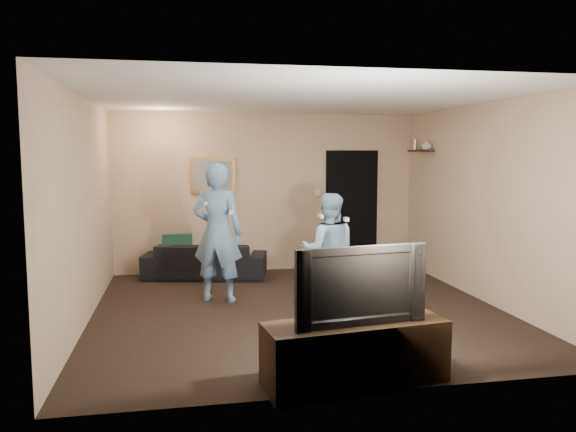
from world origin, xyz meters
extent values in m
plane|color=black|center=(0.00, 0.00, 0.00)|extent=(5.00, 5.00, 0.00)
cube|color=silver|center=(0.00, 0.00, 2.60)|extent=(5.00, 5.00, 0.04)
cube|color=tan|center=(0.00, 2.50, 1.30)|extent=(5.00, 0.04, 2.60)
cube|color=tan|center=(0.00, -2.50, 1.30)|extent=(5.00, 0.04, 2.60)
cube|color=tan|center=(-2.50, 0.00, 1.30)|extent=(0.04, 5.00, 2.60)
cube|color=tan|center=(2.50, 0.00, 1.30)|extent=(0.04, 5.00, 2.60)
imported|color=black|center=(-1.06, 2.09, 0.28)|extent=(2.01, 1.13, 0.55)
cube|color=#164336|center=(-1.49, 2.09, 0.48)|extent=(0.47, 0.17, 0.46)
cube|color=olive|center=(-0.90, 2.48, 1.60)|extent=(0.72, 0.05, 0.57)
cube|color=slate|center=(-0.90, 2.45, 1.60)|extent=(0.62, 0.01, 0.47)
cube|color=black|center=(1.45, 2.47, 1.00)|extent=(0.90, 0.06, 2.00)
cube|color=silver|center=(0.85, 2.48, 1.30)|extent=(0.08, 0.02, 0.12)
cube|color=black|center=(2.39, 1.80, 1.99)|extent=(0.20, 0.60, 0.03)
imported|color=#B7B8BD|center=(2.39, 1.59, 2.09)|extent=(0.17, 0.17, 0.16)
cylinder|color=#BBBABF|center=(2.39, 2.03, 2.09)|extent=(0.06, 0.06, 0.18)
cube|color=black|center=(0.02, -2.28, 0.25)|extent=(1.61, 0.70, 0.56)
imported|color=black|center=(0.02, -2.28, 0.86)|extent=(1.16, 0.30, 0.66)
imported|color=#688FB5|center=(-0.95, 0.63, 0.92)|extent=(0.78, 0.65, 1.83)
cube|color=white|center=(-1.11, 0.41, 1.32)|extent=(0.04, 0.14, 0.04)
cube|color=white|center=(-0.79, 0.41, 1.20)|extent=(0.05, 0.09, 0.05)
imported|color=#9AC5E1|center=(0.40, 0.05, 0.73)|extent=(0.82, 0.70, 1.45)
cube|color=white|center=(0.24, -0.17, 1.19)|extent=(0.04, 0.14, 0.04)
cube|color=white|center=(0.56, -0.17, 1.15)|extent=(0.05, 0.09, 0.05)
camera|label=1|loc=(-1.41, -6.70, 1.94)|focal=35.00mm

